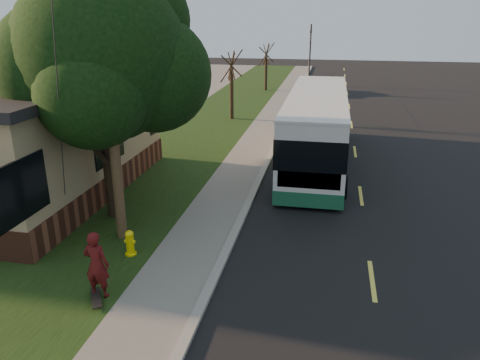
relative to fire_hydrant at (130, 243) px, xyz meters
name	(u,v)px	position (x,y,z in m)	size (l,w,h in m)	color
ground	(221,265)	(2.60, 0.00, -0.43)	(120.00, 120.00, 0.00)	black
road	(357,164)	(6.60, 10.00, -0.43)	(8.00, 80.00, 0.01)	black
curb	(269,158)	(2.60, 10.00, -0.37)	(0.25, 80.00, 0.12)	gray
sidewalk	(248,157)	(1.60, 10.00, -0.39)	(2.00, 80.00, 0.08)	slate
grass_verge	(178,153)	(-1.90, 10.00, -0.40)	(5.00, 80.00, 0.07)	black
fire_hydrant	(130,243)	(0.00, 0.00, 0.00)	(0.32, 0.32, 0.74)	yellow
utility_pole	(108,85)	(-0.71, 0.99, 4.20)	(2.86, 3.21, 9.07)	#473321
leafy_tree	(105,59)	(-1.57, 2.65, 4.73)	(6.30, 6.00, 7.80)	black
bare_tree_near	(232,86)	(-0.90, 18.00, 1.72)	(1.38, 1.21, 4.31)	black
bare_tree_far	(266,67)	(-0.40, 30.00, 1.57)	(1.38, 1.21, 4.03)	black
traffic_signal	(310,51)	(3.10, 34.00, 2.73)	(0.18, 0.22, 5.50)	#2D2D30
transit_bus	(316,126)	(4.70, 9.87, 1.25)	(2.69, 11.68, 3.16)	silver
skateboarder	(97,265)	(0.10, -2.06, 0.49)	(0.62, 0.41, 1.70)	#4B0F10
skateboard_main	(96,298)	(0.10, -2.25, -0.30)	(0.64, 0.88, 0.08)	black
dumpster	(78,145)	(-6.24, 8.46, 0.21)	(1.55, 1.33, 1.20)	black
distant_car	(322,84)	(4.43, 29.59, 0.32)	(1.78, 4.42, 1.51)	black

